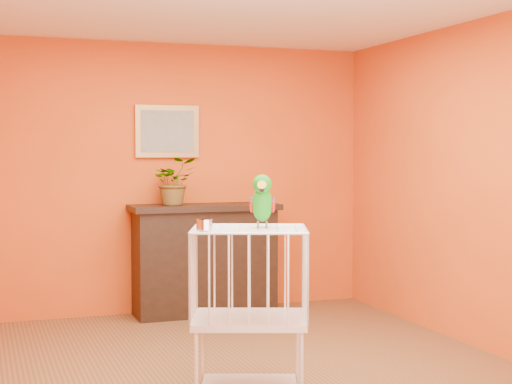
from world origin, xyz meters
name	(u,v)px	position (x,y,z in m)	size (l,w,h in m)	color
ground	(240,372)	(0.00, 0.00, 0.00)	(4.50, 4.50, 0.00)	brown
room_shell	(240,148)	(0.00, 0.00, 1.58)	(4.50, 4.50, 4.50)	#DF5115
console_cabinet	(205,259)	(0.31, 2.00, 0.53)	(1.42, 0.51, 1.05)	black
potted_plant	(172,186)	(0.01, 2.08, 1.23)	(0.40, 0.45, 0.35)	#26722D
framed_picture	(167,131)	(0.00, 2.22, 1.75)	(0.62, 0.04, 0.50)	#B58540
birdcage	(249,311)	(-0.14, -0.59, 0.56)	(0.84, 0.74, 1.08)	silver
feed_cup	(204,225)	(-0.45, -0.67, 1.12)	(0.10, 0.10, 0.07)	silver
parrot	(262,201)	(-0.06, -0.61, 1.25)	(0.19, 0.30, 0.34)	#59544C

